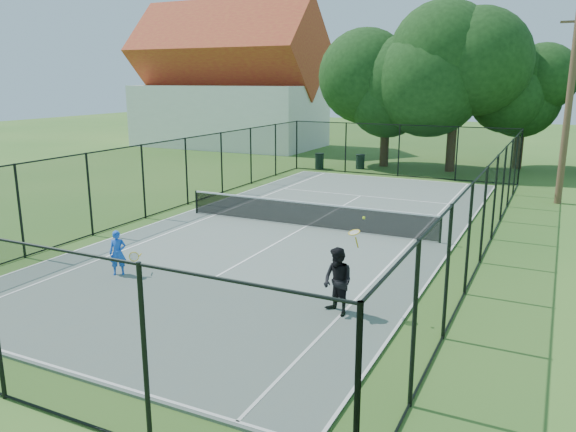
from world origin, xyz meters
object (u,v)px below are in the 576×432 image
at_px(player_black, 338,281).
at_px(player_blue, 118,253).
at_px(utility_pole, 569,105).
at_px(trash_bin_left, 319,161).
at_px(trash_bin_right, 360,162).
at_px(tennis_net, 306,213).

bearing_deg(player_black, player_blue, -178.80).
height_order(player_blue, player_black, player_black).
distance_m(utility_pole, player_blue, 20.01).
xyz_separation_m(trash_bin_left, utility_pole, (13.73, -4.68, 3.89)).
bearing_deg(player_black, trash_bin_left, 113.95).
distance_m(trash_bin_right, player_blue, 22.01).
relative_size(utility_pole, player_black, 3.66).
relative_size(tennis_net, trash_bin_left, 10.27).
bearing_deg(trash_bin_left, tennis_net, -69.07).
height_order(trash_bin_right, player_black, player_black).
bearing_deg(trash_bin_left, utility_pole, -18.82).
height_order(utility_pole, player_black, utility_pole).
xyz_separation_m(trash_bin_left, player_blue, (2.63, -20.92, 0.20)).
height_order(trash_bin_right, utility_pole, utility_pole).
xyz_separation_m(trash_bin_right, utility_pole, (11.40, -5.76, 3.93)).
bearing_deg(player_blue, utility_pole, 55.67).
relative_size(tennis_net, utility_pole, 1.17).
height_order(tennis_net, player_black, player_black).
height_order(tennis_net, player_blue, player_blue).
height_order(trash_bin_left, player_blue, player_blue).
height_order(tennis_net, trash_bin_right, tennis_net).
relative_size(trash_bin_left, utility_pole, 0.11).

